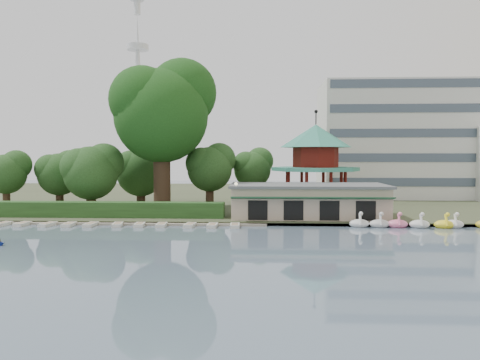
# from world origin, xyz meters

# --- Properties ---
(ground_plane) EXTENTS (220.00, 220.00, 0.00)m
(ground_plane) POSITION_xyz_m (0.00, 0.00, 0.00)
(ground_plane) COLOR slate
(ground_plane) RESTS_ON ground
(shore) EXTENTS (220.00, 70.00, 0.40)m
(shore) POSITION_xyz_m (0.00, 52.00, 0.20)
(shore) COLOR #424930
(shore) RESTS_ON ground
(embankment) EXTENTS (220.00, 0.60, 0.30)m
(embankment) POSITION_xyz_m (0.00, 17.30, 0.15)
(embankment) COLOR gray
(embankment) RESTS_ON ground
(dock) EXTENTS (34.00, 1.60, 0.24)m
(dock) POSITION_xyz_m (-12.00, 17.20, 0.12)
(dock) COLOR gray
(dock) RESTS_ON ground
(boathouse) EXTENTS (18.60, 9.39, 3.90)m
(boathouse) POSITION_xyz_m (10.00, 21.97, 2.37)
(boathouse) COLOR #BAA48F
(boathouse) RESTS_ON shore
(pavilion) EXTENTS (12.40, 12.40, 13.50)m
(pavilion) POSITION_xyz_m (12.00, 32.00, 7.48)
(pavilion) COLOR #BAA48F
(pavilion) RESTS_ON shore
(office_building) EXTENTS (38.00, 18.00, 20.00)m
(office_building) POSITION_xyz_m (32.67, 49.00, 9.73)
(office_building) COLOR silver
(office_building) RESTS_ON shore
(broadcast_tower) EXTENTS (8.00, 8.00, 96.00)m
(broadcast_tower) POSITION_xyz_m (-42.00, 140.00, 33.98)
(broadcast_tower) COLOR silver
(broadcast_tower) RESTS_ON ground
(hedge) EXTENTS (30.00, 2.00, 1.80)m
(hedge) POSITION_xyz_m (-15.00, 20.50, 1.30)
(hedge) COLOR #274F20
(hedge) RESTS_ON shore
(lamp_post) EXTENTS (0.36, 0.36, 4.28)m
(lamp_post) POSITION_xyz_m (1.50, 19.00, 3.34)
(lamp_post) COLOR black
(lamp_post) RESTS_ON shore
(big_tree) EXTENTS (13.80, 12.86, 20.62)m
(big_tree) POSITION_xyz_m (-8.83, 28.20, 14.10)
(big_tree) COLOR #3A281C
(big_tree) RESTS_ON shore
(small_trees) EXTENTS (38.99, 17.36, 9.18)m
(small_trees) POSITION_xyz_m (-14.01, 31.45, 5.81)
(small_trees) COLOR #3A281C
(small_trees) RESTS_ON shore
(swan_boats) EXTENTS (18.90, 2.17, 1.92)m
(swan_boats) POSITION_xyz_m (23.43, 16.53, 0.40)
(swan_boats) COLOR white
(swan_boats) RESTS_ON ground
(moored_rowboats) EXTENTS (29.98, 2.71, 0.36)m
(moored_rowboats) POSITION_xyz_m (-12.74, 15.81, 0.18)
(moored_rowboats) COLOR silver
(moored_rowboats) RESTS_ON ground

